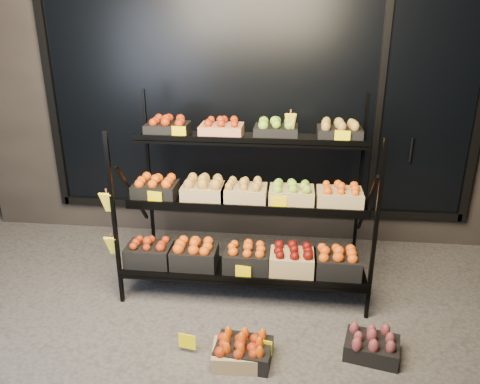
# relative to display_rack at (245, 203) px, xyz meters

# --- Properties ---
(ground) EXTENTS (24.00, 24.00, 0.00)m
(ground) POSITION_rel_display_rack_xyz_m (0.01, -0.60, -0.79)
(ground) COLOR #514F4C
(ground) RESTS_ON ground
(building) EXTENTS (6.00, 2.08, 3.50)m
(building) POSITION_rel_display_rack_xyz_m (0.01, 1.99, 0.96)
(building) COLOR #2D2826
(building) RESTS_ON ground
(display_rack) EXTENTS (2.18, 1.02, 1.66)m
(display_rack) POSITION_rel_display_rack_xyz_m (0.00, 0.00, 0.00)
(display_rack) COLOR black
(display_rack) RESTS_ON ground
(tag_floor_a) EXTENTS (0.13, 0.01, 0.12)m
(tag_floor_a) POSITION_rel_display_rack_xyz_m (-0.31, -1.00, -0.73)
(tag_floor_a) COLOR #EDD500
(tag_floor_a) RESTS_ON ground
(tag_floor_b) EXTENTS (0.13, 0.01, 0.12)m
(tag_floor_b) POSITION_rel_display_rack_xyz_m (0.24, -1.00, -0.73)
(tag_floor_b) COLOR #EDD500
(tag_floor_b) RESTS_ON ground
(floor_crate_midleft) EXTENTS (0.42, 0.32, 0.20)m
(floor_crate_midleft) POSITION_rel_display_rack_xyz_m (0.10, -1.03, -0.69)
(floor_crate_midleft) COLOR black
(floor_crate_midleft) RESTS_ON ground
(floor_crate_midright) EXTENTS (0.38, 0.28, 0.19)m
(floor_crate_midright) POSITION_rel_display_rack_xyz_m (0.07, -1.06, -0.70)
(floor_crate_midright) COLOR tan
(floor_crate_midright) RESTS_ON ground
(floor_crate_right) EXTENTS (0.43, 0.35, 0.19)m
(floor_crate_right) POSITION_rel_display_rack_xyz_m (1.01, -0.88, -0.70)
(floor_crate_right) COLOR black
(floor_crate_right) RESTS_ON ground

